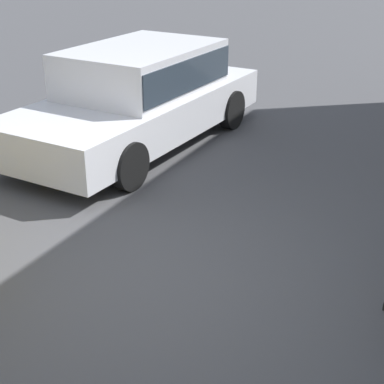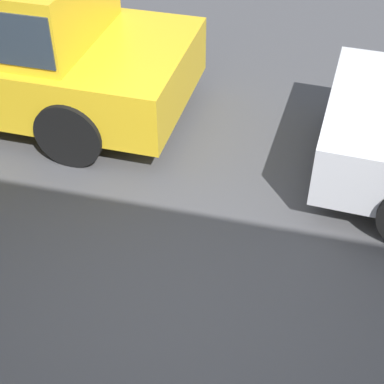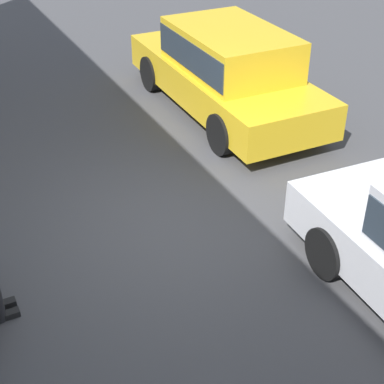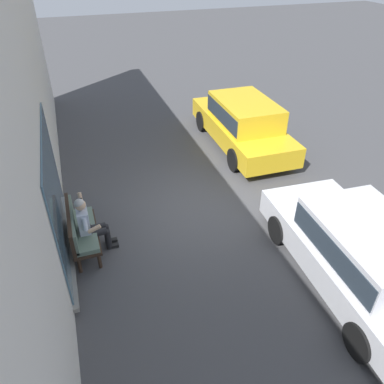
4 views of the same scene
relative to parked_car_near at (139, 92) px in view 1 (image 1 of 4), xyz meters
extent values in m
plane|color=#424244|center=(3.25, 1.96, -0.79)|extent=(60.00, 60.00, 0.00)
cube|color=silver|center=(0.08, 0.00, -0.27)|extent=(4.64, 2.07, 0.56)
cube|color=silver|center=(-0.10, 0.01, 0.33)|extent=(2.45, 1.73, 0.65)
cube|color=#28333D|center=(-0.10, 0.01, 0.33)|extent=(2.40, 1.77, 0.45)
cylinder|color=black|center=(1.54, 0.79, -0.47)|extent=(0.63, 0.21, 0.62)
cylinder|color=black|center=(1.44, -0.95, -0.47)|extent=(0.63, 0.21, 0.62)
cylinder|color=black|center=(-1.28, 0.94, -0.47)|extent=(0.63, 0.21, 0.62)
cylinder|color=black|center=(-1.37, -0.80, -0.47)|extent=(0.63, 0.21, 0.62)
camera|label=1|loc=(7.21, 4.56, 2.25)|focal=55.00mm
camera|label=2|loc=(2.43, 4.56, 2.70)|focal=55.00mm
camera|label=3|loc=(-2.48, 4.56, 3.72)|focal=55.00mm
camera|label=4|loc=(-3.77, 4.56, 4.73)|focal=35.00mm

